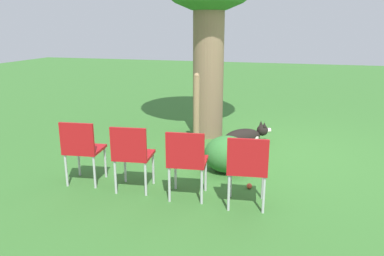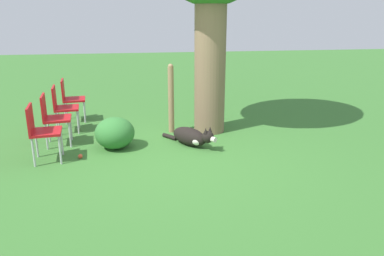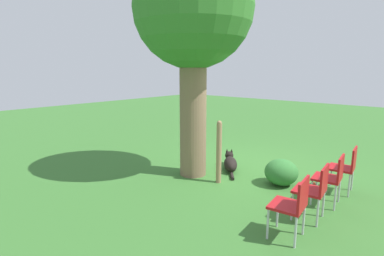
# 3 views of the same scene
# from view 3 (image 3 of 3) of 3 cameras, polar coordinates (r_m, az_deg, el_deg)

# --- Properties ---
(ground_plane) EXTENTS (30.00, 30.00, 0.00)m
(ground_plane) POSITION_cam_3_polar(r_m,az_deg,el_deg) (7.00, 9.71, -7.50)
(ground_plane) COLOR #38702D
(oak_tree) EXTENTS (2.36, 2.36, 4.58)m
(oak_tree) POSITION_cam_3_polar(r_m,az_deg,el_deg) (6.22, 0.22, 20.91)
(oak_tree) COLOR #7A6047
(oak_tree) RESTS_ON ground_plane
(dog) EXTENTS (0.80, 0.98, 0.39)m
(dog) POSITION_cam_3_polar(r_m,az_deg,el_deg) (6.80, 7.30, -6.62)
(dog) COLOR black
(dog) RESTS_ON ground_plane
(fence_post) EXTENTS (0.10, 0.10, 1.25)m
(fence_post) POSITION_cam_3_polar(r_m,az_deg,el_deg) (5.89, 5.15, -4.53)
(fence_post) COLOR #937551
(fence_post) RESTS_ON ground_plane
(red_chair_0) EXTENTS (0.47, 0.48, 0.85)m
(red_chair_0) POSITION_cam_3_polar(r_m,az_deg,el_deg) (6.11, 27.27, -6.42)
(red_chair_0) COLOR #B21419
(red_chair_0) RESTS_ON ground_plane
(red_chair_1) EXTENTS (0.47, 0.48, 0.85)m
(red_chair_1) POSITION_cam_3_polar(r_m,az_deg,el_deg) (5.46, 25.11, -8.22)
(red_chair_1) COLOR #B21419
(red_chair_1) RESTS_ON ground_plane
(red_chair_2) EXTENTS (0.47, 0.48, 0.85)m
(red_chair_2) POSITION_cam_3_polar(r_m,az_deg,el_deg) (4.83, 22.35, -10.49)
(red_chair_2) COLOR #B21419
(red_chair_2) RESTS_ON ground_plane
(red_chair_3) EXTENTS (0.47, 0.48, 0.85)m
(red_chair_3) POSITION_cam_3_polar(r_m,az_deg,el_deg) (4.22, 18.72, -13.38)
(red_chair_3) COLOR #B21419
(red_chair_3) RESTS_ON ground_plane
(tennis_ball) EXTENTS (0.07, 0.07, 0.07)m
(tennis_ball) POSITION_cam_3_polar(r_m,az_deg,el_deg) (6.37, 22.24, -9.79)
(tennis_ball) COLOR #E54C33
(tennis_ball) RESTS_ON ground_plane
(low_shrub) EXTENTS (0.64, 0.64, 0.51)m
(low_shrub) POSITION_cam_3_polar(r_m,az_deg,el_deg) (6.12, 16.63, -8.06)
(low_shrub) COLOR #337533
(low_shrub) RESTS_ON ground_plane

